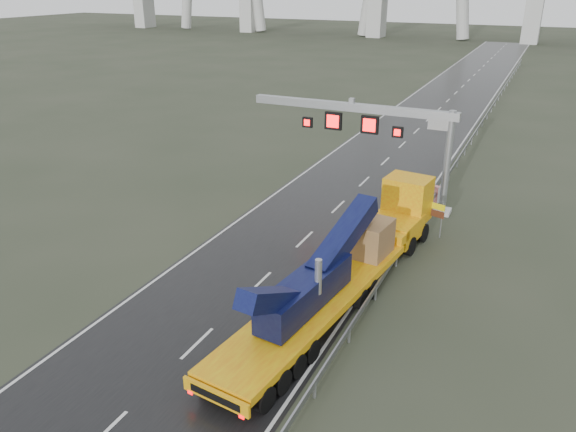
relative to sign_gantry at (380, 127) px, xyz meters
The scene contains 7 objects.
ground 18.96m from the sign_gantry, 96.67° to the right, with size 400.00×400.00×0.00m, color #2D3525.
road 22.81m from the sign_gantry, 95.46° to the left, with size 11.00×200.00×0.02m, color black.
guardrail 13.57m from the sign_gantry, 71.60° to the left, with size 0.20×140.00×1.40m, color gray, non-canonical shape.
sign_gantry is the anchor object (origin of this frame).
heavy_haul_truck 12.67m from the sign_gantry, 78.04° to the right, with size 5.28×20.22×4.71m.
exit_sign_pair 7.59m from the sign_gantry, 39.29° to the right, with size 1.30×0.47×2.31m.
striped_barrier 6.65m from the sign_gantry, 27.27° to the left, with size 0.72×0.39×1.22m, color red.
Camera 1 is at (12.54, -19.15, 15.05)m, focal length 35.00 mm.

